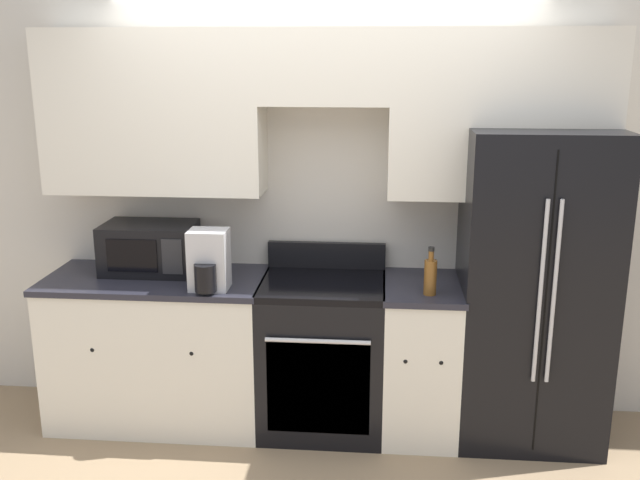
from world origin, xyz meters
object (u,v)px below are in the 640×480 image
refrigerator (532,287)px  microwave (150,248)px  oven_range (323,354)px  bottle (430,276)px

refrigerator → microwave: bearing=178.2°
refrigerator → oven_range: bearing=-178.4°
microwave → bottle: bearing=-9.5°
microwave → bottle: microwave is taller
oven_range → bottle: (0.60, -0.17, 0.56)m
oven_range → bottle: bearing=-15.8°
microwave → oven_range: bearing=-5.7°
oven_range → refrigerator: (1.20, 0.03, 0.44)m
oven_range → microwave: 1.22m
oven_range → refrigerator: refrigerator is taller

